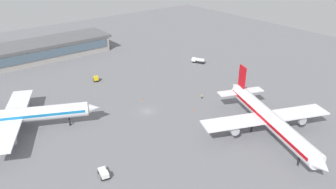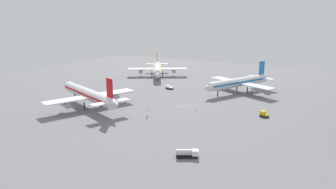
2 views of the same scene
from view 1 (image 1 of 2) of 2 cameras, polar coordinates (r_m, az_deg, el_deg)
ground at (r=114.66m, az=-3.62°, el=-2.92°), size 288.00×288.00×0.00m
terminal_building at (r=173.63m, az=-23.61°, el=6.61°), size 84.27×19.57×8.55m
airplane_at_gate at (r=103.18m, az=17.18°, el=-4.01°), size 40.23×48.69×15.54m
airplane_taxiing at (r=110.67m, az=-24.73°, el=-3.36°), size 46.05×38.24×14.97m
baggage_tug at (r=141.19m, az=-12.42°, el=2.72°), size 3.10×3.65×2.30m
pushback_tractor at (r=86.57m, az=-11.10°, el=-13.31°), size 2.99×4.71×1.90m
fuel_truck at (r=159.21m, az=5.31°, el=5.96°), size 4.72×6.43×2.50m
ground_crew_worker at (r=123.57m, az=5.90°, el=-0.35°), size 0.54×0.50×1.67m
safety_cone_near_gate at (r=115.38m, az=4.42°, el=-2.58°), size 0.44×0.44×0.60m
safety_cone_mid_apron at (r=122.31m, az=-4.50°, el=-0.86°), size 0.44×0.44×0.60m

